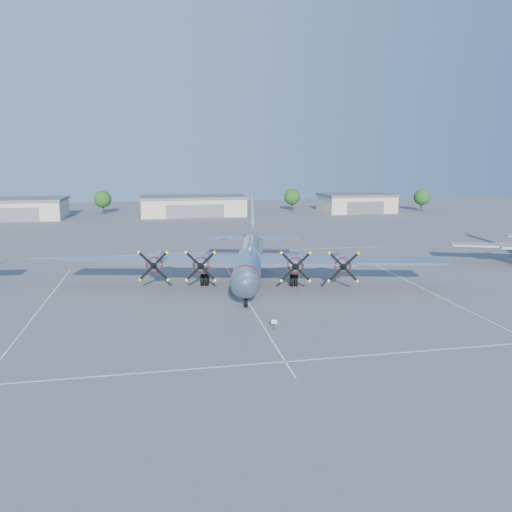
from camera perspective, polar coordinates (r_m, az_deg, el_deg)
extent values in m
plane|color=#5A5A5C|center=(60.22, -1.80, -3.91)|extent=(260.00, 260.00, 0.00)
cube|color=silver|center=(56.18, -23.78, -5.97)|extent=(0.15, 40.00, 0.01)
cube|color=silver|center=(55.47, -0.97, -5.22)|extent=(0.15, 40.00, 0.01)
cube|color=silver|center=(62.98, 19.20, -3.86)|extent=(0.15, 40.00, 0.01)
cube|color=silver|center=(39.79, 3.39, -11.97)|extent=(60.00, 0.15, 0.01)
cube|color=silver|center=(84.40, -4.51, 0.42)|extent=(60.00, 0.15, 0.01)
cube|color=beige|center=(144.56, -25.34, 4.80)|extent=(22.00, 14.00, 4.80)
cube|color=slate|center=(144.34, -25.43, 5.86)|extent=(22.60, 14.60, 0.60)
cube|color=slate|center=(137.84, -26.02, 4.23)|extent=(12.10, 0.20, 3.60)
cube|color=beige|center=(140.36, -7.18, 5.62)|extent=(28.00, 14.00, 4.80)
cube|color=slate|center=(140.14, -7.21, 6.71)|extent=(28.60, 14.60, 0.60)
cube|color=slate|center=(133.42, -6.97, 5.08)|extent=(15.40, 0.20, 3.60)
cube|color=beige|center=(151.29, 11.36, 5.88)|extent=(20.00, 14.00, 4.80)
cube|color=slate|center=(151.08, 11.40, 6.90)|extent=(20.60, 14.60, 0.60)
cube|color=slate|center=(144.88, 12.41, 5.37)|extent=(11.00, 0.20, 3.60)
cylinder|color=#382619|center=(148.96, -17.06, 5.14)|extent=(0.50, 0.50, 2.80)
sphere|color=#204714|center=(148.72, -17.13, 6.23)|extent=(4.80, 4.80, 4.80)
cylinder|color=#382619|center=(151.30, 4.13, 5.68)|extent=(0.50, 0.50, 2.80)
sphere|color=#204714|center=(151.06, 4.15, 6.76)|extent=(4.80, 4.80, 4.80)
cylinder|color=#382619|center=(158.28, 18.37, 5.39)|extent=(0.50, 0.50, 2.80)
sphere|color=#204714|center=(158.05, 18.44, 6.41)|extent=(4.80, 4.80, 4.80)
cylinder|color=black|center=(46.44, 2.08, -8.02)|extent=(0.06, 0.06, 0.76)
cube|color=white|center=(46.30, 2.08, -7.53)|extent=(0.52, 0.13, 0.38)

